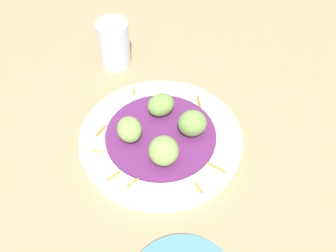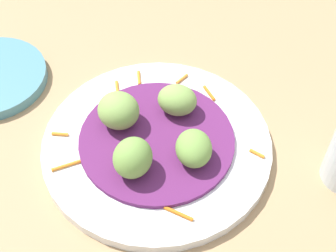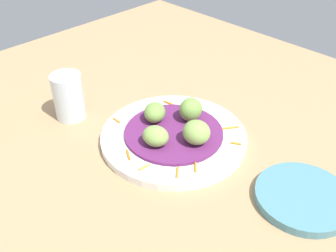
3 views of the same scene
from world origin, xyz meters
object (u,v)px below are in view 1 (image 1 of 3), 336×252
(main_plate, at_px, (161,139))
(guac_scoop_back, at_px, (164,151))
(guac_scoop_left, at_px, (192,123))
(water_glass, at_px, (114,44))
(guac_scoop_center, at_px, (158,105))
(guac_scoop_right, at_px, (129,129))

(main_plate, relative_size, guac_scoop_back, 5.43)
(guac_scoop_left, distance_m, water_glass, 0.25)
(main_plate, distance_m, guac_scoop_back, 0.06)
(guac_scoop_center, relative_size, guac_scoop_right, 1.01)
(guac_scoop_back, xyz_separation_m, water_glass, (-0.26, -0.10, 0.01))
(guac_scoop_left, relative_size, guac_scoop_back, 0.94)
(guac_scoop_right, distance_m, guac_scoop_back, 0.07)
(main_plate, distance_m, guac_scoop_left, 0.06)
(water_glass, bearing_deg, guac_scoop_center, 29.69)
(guac_scoop_right, bearing_deg, guac_scoop_back, 50.30)
(main_plate, relative_size, water_glass, 2.89)
(guac_scoop_center, bearing_deg, water_glass, -150.31)
(guac_scoop_center, xyz_separation_m, guac_scoop_back, (0.10, 0.01, 0.00))
(guac_scoop_left, height_order, guac_scoop_right, guac_scoop_left)
(main_plate, xyz_separation_m, guac_scoop_right, (0.00, -0.05, 0.03))
(guac_scoop_right, xyz_separation_m, water_glass, (-0.21, -0.04, 0.01))
(guac_scoop_right, bearing_deg, main_plate, 95.30)
(water_glass, bearing_deg, guac_scoop_right, 11.13)
(main_plate, distance_m, guac_scoop_center, 0.06)
(guac_scoop_left, relative_size, water_glass, 0.50)
(guac_scoop_center, height_order, guac_scoop_right, same)
(guac_scoop_center, height_order, guac_scoop_back, guac_scoop_back)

